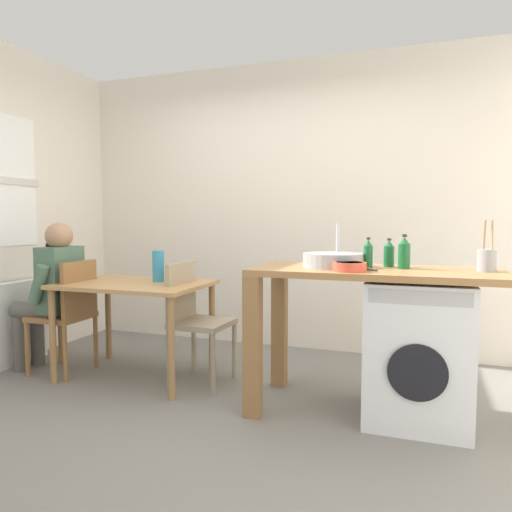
{
  "coord_description": "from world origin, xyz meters",
  "views": [
    {
      "loc": [
        1.19,
        -2.6,
        1.22
      ],
      "look_at": [
        0.12,
        0.45,
        0.97
      ],
      "focal_mm": 32.89,
      "sensor_mm": 36.0,
      "label": 1
    }
  ],
  "objects_px": {
    "dining_table": "(135,295)",
    "chair_opposite": "(194,315)",
    "bottle_squat_brown": "(389,254)",
    "bottle_clear_small": "(404,253)",
    "seated_person": "(52,289)",
    "mixing_bowl": "(350,266)",
    "washing_machine": "(418,350)",
    "bottle_tall_green": "(368,254)",
    "chair_person_seat": "(69,310)",
    "utensil_crock": "(487,260)",
    "vase": "(158,266)"
  },
  "relations": [
    {
      "from": "washing_machine",
      "to": "utensil_crock",
      "type": "bearing_deg",
      "value": 8.1
    },
    {
      "from": "mixing_bowl",
      "to": "vase",
      "type": "bearing_deg",
      "value": 165.03
    },
    {
      "from": "bottle_tall_green",
      "to": "mixing_bowl",
      "type": "xyz_separation_m",
      "value": [
        -0.08,
        -0.27,
        -0.06
      ]
    },
    {
      "from": "washing_machine",
      "to": "mixing_bowl",
      "type": "relative_size",
      "value": 4.38
    },
    {
      "from": "washing_machine",
      "to": "bottle_squat_brown",
      "type": "height_order",
      "value": "bottle_squat_brown"
    },
    {
      "from": "bottle_tall_green",
      "to": "bottle_squat_brown",
      "type": "relative_size",
      "value": 1.04
    },
    {
      "from": "chair_opposite",
      "to": "bottle_squat_brown",
      "type": "distance_m",
      "value": 1.49
    },
    {
      "from": "dining_table",
      "to": "bottle_clear_small",
      "type": "height_order",
      "value": "bottle_clear_small"
    },
    {
      "from": "vase",
      "to": "bottle_squat_brown",
      "type": "bearing_deg",
      "value": -1.92
    },
    {
      "from": "bottle_clear_small",
      "to": "mixing_bowl",
      "type": "bearing_deg",
      "value": -139.47
    },
    {
      "from": "seated_person",
      "to": "bottle_tall_green",
      "type": "height_order",
      "value": "seated_person"
    },
    {
      "from": "washing_machine",
      "to": "bottle_clear_small",
      "type": "relative_size",
      "value": 4.04
    },
    {
      "from": "seated_person",
      "to": "vase",
      "type": "xyz_separation_m",
      "value": [
        0.86,
        0.2,
        0.19
      ]
    },
    {
      "from": "chair_person_seat",
      "to": "washing_machine",
      "type": "bearing_deg",
      "value": -90.88
    },
    {
      "from": "bottle_squat_brown",
      "to": "vase",
      "type": "relative_size",
      "value": 0.75
    },
    {
      "from": "washing_machine",
      "to": "bottle_tall_green",
      "type": "height_order",
      "value": "bottle_tall_green"
    },
    {
      "from": "seated_person",
      "to": "washing_machine",
      "type": "relative_size",
      "value": 1.4
    },
    {
      "from": "seated_person",
      "to": "chair_person_seat",
      "type": "bearing_deg",
      "value": -90.0
    },
    {
      "from": "seated_person",
      "to": "bottle_clear_small",
      "type": "xyz_separation_m",
      "value": [
        2.69,
        0.04,
        0.34
      ]
    },
    {
      "from": "chair_person_seat",
      "to": "bottle_clear_small",
      "type": "height_order",
      "value": "bottle_clear_small"
    },
    {
      "from": "chair_opposite",
      "to": "utensil_crock",
      "type": "xyz_separation_m",
      "value": [
        1.97,
        -0.11,
        0.48
      ]
    },
    {
      "from": "seated_person",
      "to": "mixing_bowl",
      "type": "xyz_separation_m",
      "value": [
        2.39,
        -0.21,
        0.28
      ]
    },
    {
      "from": "mixing_bowl",
      "to": "dining_table",
      "type": "bearing_deg",
      "value": 169.57
    },
    {
      "from": "bottle_clear_small",
      "to": "utensil_crock",
      "type": "height_order",
      "value": "utensil_crock"
    },
    {
      "from": "chair_person_seat",
      "to": "washing_machine",
      "type": "height_order",
      "value": "chair_person_seat"
    },
    {
      "from": "chair_opposite",
      "to": "vase",
      "type": "relative_size",
      "value": 3.69
    },
    {
      "from": "mixing_bowl",
      "to": "bottle_clear_small",
      "type": "bearing_deg",
      "value": 40.53
    },
    {
      "from": "chair_opposite",
      "to": "bottle_clear_small",
      "type": "bearing_deg",
      "value": 88.64
    },
    {
      "from": "seated_person",
      "to": "dining_table",
      "type": "bearing_deg",
      "value": -82.47
    },
    {
      "from": "chair_person_seat",
      "to": "washing_machine",
      "type": "distance_m",
      "value": 2.62
    },
    {
      "from": "washing_machine",
      "to": "mixing_bowl",
      "type": "height_order",
      "value": "mixing_bowl"
    },
    {
      "from": "bottle_tall_green",
      "to": "bottle_clear_small",
      "type": "height_order",
      "value": "bottle_clear_small"
    },
    {
      "from": "mixing_bowl",
      "to": "utensil_crock",
      "type": "distance_m",
      "value": 0.8
    },
    {
      "from": "bottle_squat_brown",
      "to": "utensil_crock",
      "type": "height_order",
      "value": "utensil_crock"
    },
    {
      "from": "chair_person_seat",
      "to": "seated_person",
      "type": "height_order",
      "value": "seated_person"
    },
    {
      "from": "bottle_clear_small",
      "to": "mixing_bowl",
      "type": "height_order",
      "value": "bottle_clear_small"
    },
    {
      "from": "chair_opposite",
      "to": "bottle_tall_green",
      "type": "bearing_deg",
      "value": 88.67
    },
    {
      "from": "chair_opposite",
      "to": "bottle_squat_brown",
      "type": "xyz_separation_m",
      "value": [
        1.41,
        -0.01,
        0.49
      ]
    },
    {
      "from": "dining_table",
      "to": "utensil_crock",
      "type": "distance_m",
      "value": 2.47
    },
    {
      "from": "dining_table",
      "to": "chair_opposite",
      "type": "relative_size",
      "value": 1.22
    },
    {
      "from": "washing_machine",
      "to": "chair_person_seat",
      "type": "bearing_deg",
      "value": 179.72
    },
    {
      "from": "bottle_clear_small",
      "to": "mixing_bowl",
      "type": "xyz_separation_m",
      "value": [
        -0.3,
        -0.25,
        -0.07
      ]
    },
    {
      "from": "mixing_bowl",
      "to": "utensil_crock",
      "type": "xyz_separation_m",
      "value": [
        0.76,
        0.25,
        0.04
      ]
    },
    {
      "from": "bottle_clear_small",
      "to": "vase",
      "type": "bearing_deg",
      "value": 175.1
    },
    {
      "from": "dining_table",
      "to": "chair_opposite",
      "type": "height_order",
      "value": "chair_opposite"
    },
    {
      "from": "utensil_crock",
      "to": "bottle_clear_small",
      "type": "bearing_deg",
      "value": 179.64
    },
    {
      "from": "utensil_crock",
      "to": "washing_machine",
      "type": "bearing_deg",
      "value": -171.9
    },
    {
      "from": "dining_table",
      "to": "bottle_squat_brown",
      "type": "height_order",
      "value": "bottle_squat_brown"
    },
    {
      "from": "bottle_squat_brown",
      "to": "bottle_clear_small",
      "type": "xyz_separation_m",
      "value": [
        0.1,
        -0.1,
        0.01
      ]
    },
    {
      "from": "dining_table",
      "to": "bottle_squat_brown",
      "type": "xyz_separation_m",
      "value": [
        1.88,
        0.04,
        0.36
      ]
    }
  ]
}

